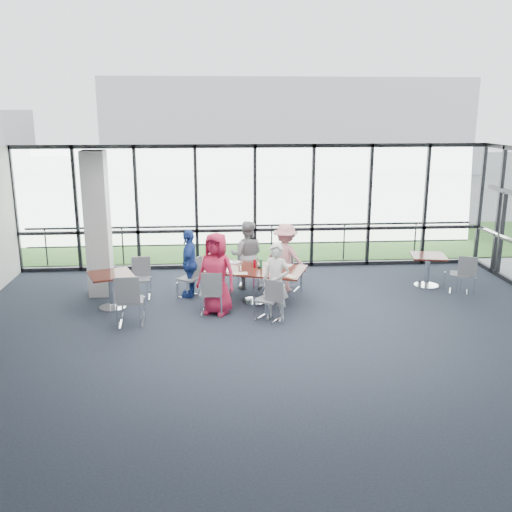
{
  "coord_description": "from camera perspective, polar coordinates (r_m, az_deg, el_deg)",
  "views": [
    {
      "loc": [
        -1.09,
        -9.45,
        4.04
      ],
      "look_at": [
        -0.21,
        1.91,
        1.1
      ],
      "focal_mm": 40.0,
      "sensor_mm": 36.0,
      "label": 1
    }
  ],
  "objects": [
    {
      "name": "chair_main_nr",
      "position": [
        11.21,
        1.18,
        -4.41
      ],
      "size": [
        0.57,
        0.57,
        0.83
      ],
      "primitive_type": null,
      "rotation": [
        0.0,
        0.0,
        -0.61
      ],
      "color": "slate",
      "rests_on": "ground"
    },
    {
      "name": "ceiling",
      "position": [
        9.55,
        2.17,
        9.41
      ],
      "size": [
        12.0,
        10.0,
        0.04
      ],
      "primitive_type": "cube",
      "color": "white",
      "rests_on": "ground"
    },
    {
      "name": "exit_door",
      "position": [
        15.28,
        23.34,
        1.99
      ],
      "size": [
        0.12,
        1.6,
        2.1
      ],
      "primitive_type": "cube",
      "color": "black",
      "rests_on": "ground"
    },
    {
      "name": "plate_end",
      "position": [
        12.39,
        -4.12,
        -0.94
      ],
      "size": [
        0.24,
        0.24,
        0.01
      ],
      "primitive_type": "cylinder",
      "color": "white",
      "rests_on": "main_table"
    },
    {
      "name": "side_table_right",
      "position": [
        13.87,
        16.83,
        -0.46
      ],
      "size": [
        0.9,
        0.9,
        0.75
      ],
      "rotation": [
        0.0,
        0.0,
        -0.19
      ],
      "color": "#33180C",
      "rests_on": "ground"
    },
    {
      "name": "chair_main_end",
      "position": [
        12.65,
        -6.67,
        -2.25
      ],
      "size": [
        0.58,
        0.58,
        0.85
      ],
      "primitive_type": null,
      "rotation": [
        0.0,
        0.0,
        -2.17
      ],
      "color": "slate",
      "rests_on": "ground"
    },
    {
      "name": "curtain_wall_back",
      "position": [
        14.7,
        -0.11,
        4.91
      ],
      "size": [
        12.0,
        0.1,
        3.2
      ],
      "primitive_type": "cube",
      "color": "white",
      "rests_on": "ground"
    },
    {
      "name": "ketchup_bottle",
      "position": [
        12.18,
        -0.15,
        -0.77
      ],
      "size": [
        0.06,
        0.06,
        0.18
      ],
      "primitive_type": "cylinder",
      "color": "#96000F",
      "rests_on": "main_table"
    },
    {
      "name": "grass_strip",
      "position": [
        17.95,
        -0.83,
        1.49
      ],
      "size": [
        80.0,
        5.0,
        0.01
      ],
      "primitive_type": "cube",
      "color": "#285B1E",
      "rests_on": "ground"
    },
    {
      "name": "chair_main_nl",
      "position": [
        11.56,
        -4.54,
        -3.7
      ],
      "size": [
        0.48,
        0.48,
        0.89
      ],
      "primitive_type": null,
      "rotation": [
        0.0,
        0.0,
        -0.1
      ],
      "color": "slate",
      "rests_on": "ground"
    },
    {
      "name": "plate_fr",
      "position": [
        12.36,
        2.92,
        -0.95
      ],
      "size": [
        0.28,
        0.28,
        0.01
      ],
      "primitive_type": "cylinder",
      "color": "white",
      "rests_on": "main_table"
    },
    {
      "name": "menu_c",
      "position": [
        12.51,
        0.99,
        -0.77
      ],
      "size": [
        0.35,
        0.27,
        0.0
      ],
      "primitive_type": "cube",
      "rotation": [
        0.0,
        0.0,
        -0.17
      ],
      "color": "silver",
      "rests_on": "main_table"
    },
    {
      "name": "plate_nl",
      "position": [
        11.98,
        -3.06,
        -1.46
      ],
      "size": [
        0.28,
        0.28,
        0.01
      ],
      "primitive_type": "cylinder",
      "color": "white",
      "rests_on": "main_table"
    },
    {
      "name": "tumbler_a",
      "position": [
        11.93,
        -1.61,
        -1.22
      ],
      "size": [
        0.07,
        0.07,
        0.13
      ],
      "primitive_type": "cylinder",
      "color": "white",
      "rests_on": "main_table"
    },
    {
      "name": "chair_spare_r",
      "position": [
        13.66,
        19.72,
        -1.73
      ],
      "size": [
        0.55,
        0.55,
        0.86
      ],
      "primitive_type": null,
      "rotation": [
        0.0,
        0.0,
        -0.43
      ],
      "color": "slate",
      "rests_on": "ground"
    },
    {
      "name": "structural_column",
      "position": [
        12.94,
        -15.55,
        3.06
      ],
      "size": [
        0.5,
        0.5,
        3.2
      ],
      "primitive_type": "cube",
      "color": "silver",
      "rests_on": "ground"
    },
    {
      "name": "plate_fl",
      "position": [
        12.63,
        -2.19,
        -0.61
      ],
      "size": [
        0.28,
        0.28,
        0.01
      ],
      "primitive_type": "cylinder",
      "color": "white",
      "rests_on": "main_table"
    },
    {
      "name": "diner_near_right",
      "position": [
        11.13,
        2.02,
        -2.61
      ],
      "size": [
        0.7,
        0.64,
        1.55
      ],
      "primitive_type": "imported",
      "rotation": [
        0.0,
        0.0,
        -0.53
      ],
      "color": "silver",
      "rests_on": "ground"
    },
    {
      "name": "apron",
      "position": [
        19.9,
        -1.19,
        2.7
      ],
      "size": [
        80.0,
        70.0,
        0.02
      ],
      "primitive_type": "cube",
      "color": "slate",
      "rests_on": "ground"
    },
    {
      "name": "guard_rail",
      "position": [
        15.5,
        -0.28,
        1.27
      ],
      "size": [
        12.0,
        0.06,
        0.06
      ],
      "primitive_type": "cylinder",
      "rotation": [
        0.0,
        1.57,
        0.0
      ],
      "color": "#2D2D33",
      "rests_on": "ground"
    },
    {
      "name": "chair_spare_lb",
      "position": [
        12.72,
        -11.54,
        -2.29
      ],
      "size": [
        0.46,
        0.46,
        0.87
      ],
      "primitive_type": null,
      "rotation": [
        0.0,
        0.0,
        3.23
      ],
      "color": "slate",
      "rests_on": "ground"
    },
    {
      "name": "menu_b",
      "position": [
        11.61,
        3.41,
        -2.02
      ],
      "size": [
        0.33,
        0.34,
        0.0
      ],
      "primitive_type": "cube",
      "rotation": [
        0.0,
        0.0,
        -0.93
      ],
      "color": "silver",
      "rests_on": "main_table"
    },
    {
      "name": "tumbler_d",
      "position": [
        12.18,
        -3.61,
        -0.89
      ],
      "size": [
        0.07,
        0.07,
        0.14
      ],
      "primitive_type": "cylinder",
      "color": "white",
      "rests_on": "main_table"
    },
    {
      "name": "chair_main_fr",
      "position": [
        13.11,
        3.36,
        -1.57
      ],
      "size": [
        0.55,
        0.55,
        0.85
      ],
      "primitive_type": null,
      "rotation": [
        0.0,
        0.0,
        2.69
      ],
      "color": "slate",
      "rests_on": "ground"
    },
    {
      "name": "tumbler_b",
      "position": [
        11.88,
        1.2,
        -1.25
      ],
      "size": [
        0.07,
        0.07,
        0.15
      ],
      "primitive_type": "cylinder",
      "color": "white",
      "rests_on": "main_table"
    },
    {
      "name": "diner_far_left",
      "position": [
        13.1,
        -0.92,
        0.1
      ],
      "size": [
        0.83,
        0.58,
        1.58
      ],
      "primitive_type": "imported",
      "rotation": [
        0.0,
        0.0,
        3.0
      ],
      "color": "gray",
      "rests_on": "ground"
    },
    {
      "name": "main_table",
      "position": [
        12.18,
        -0.11,
        -1.75
      ],
      "size": [
        2.35,
        1.79,
        0.75
      ],
      "rotation": [
        0.0,
        0.0,
        -0.35
      ],
      "color": "#33180C",
      "rests_on": "ground"
    },
    {
      "name": "green_bottle",
      "position": [
        12.14,
        0.52,
        -0.77
      ],
      "size": [
        0.05,
        0.05,
        0.2
      ],
      "primitive_type": "cylinder",
      "color": "#166D35",
      "rests_on": "main_table"
    },
    {
      "name": "plate_nr",
      "position": [
        11.61,
        2.27,
        -1.97
      ],
      "size": [
        0.28,
        0.28,
        0.01
      ],
      "primitive_type": "cylinder",
      "color": "white",
      "rests_on": "main_table"
    },
    {
      "name": "chair_spare_la",
      "position": [
        11.18,
        -12.45,
        -4.36
      ],
      "size": [
        0.52,
        0.52,
        1.0
      ],
      "primitive_type": null,
      "rotation": [
        0.0,
        0.0,
        0.08
      ],
      "color": "slate",
      "rests_on": "ground"
    },
    {
      "name": "chair_main_fl",
      "position": [
        13.31,
        -0.75,
        -1.13
      ],
      "size": [
        0.51,
        0.51,
        0.93
      ],
      "primitive_type": null,
      "rotation": [
        0.0,
        0.0,
        3.0
      ],
      "color": "slate",
      "rests_on": "ground"
    },
    {
      "name": "side_table_left",
      "position": [
        12.17,
        -14.31,
        -2.26
      ],
      "size": [
        1.09,
        1.09,
        0.75
      ],
      "rotation": [
        0.0,
        0.0,
        0.35
      ],
      "color": "#33180C",
      "rests_on": "ground"
    },
    {
      "name": "diner_far_right",
      "position": [
        12.93,
        2.96,
        -0.16
      ],
      "size": [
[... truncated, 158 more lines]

